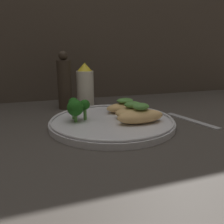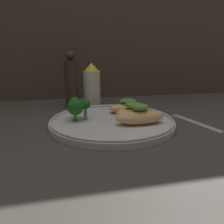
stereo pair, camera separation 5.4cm
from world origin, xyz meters
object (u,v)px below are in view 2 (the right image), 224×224
Objects in this scene: broccoli_bunch at (77,106)px; sauce_bottle at (92,86)px; pepper_grinder at (71,82)px; plate at (112,121)px.

sauce_bottle is at bearing 72.51° from broccoli_bunch.
broccoli_bunch is at bearing -89.18° from pepper_grinder.
broccoli_bunch reaches higher than plate.
sauce_bottle reaches higher than plate.
plate is at bearing -11.88° from broccoli_bunch.
sauce_bottle is (6.42, 20.36, 2.06)cm from broccoli_bunch.
plate is at bearing -84.99° from sauce_bottle.
pepper_grinder is (-6.71, 0.00, 1.37)cm from sauce_bottle.
sauce_bottle reaches higher than broccoli_bunch.
plate is 2.10× the size of sauce_bottle.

